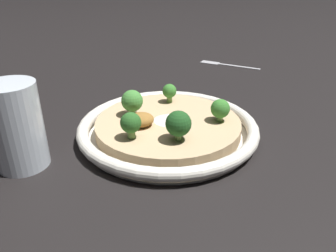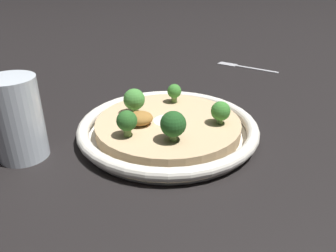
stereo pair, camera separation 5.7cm
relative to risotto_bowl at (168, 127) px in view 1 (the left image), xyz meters
The scene contains 11 objects.
ground_plane 0.02m from the risotto_bowl, ahead, with size 6.00×6.00×0.00m, color black.
risotto_bowl is the anchor object (origin of this frame).
cheese_sprinkle 0.02m from the risotto_bowl, 110.92° to the left, with size 0.05×0.05×0.01m.
crispy_onion_garnish 0.06m from the risotto_bowl, ahead, with size 0.04×0.04×0.02m.
broccoli_back 0.08m from the risotto_bowl, 84.98° to the left, with size 0.04×0.04×0.05m.
broccoli_right 0.08m from the risotto_bowl, 37.70° to the right, with size 0.04×0.04×0.05m.
broccoli_front 0.09m from the risotto_bowl, 109.63° to the right, with size 0.03×0.03×0.04m.
broccoli_back_right 0.09m from the risotto_bowl, 30.17° to the left, with size 0.03×0.03×0.04m.
broccoli_back_left 0.10m from the risotto_bowl, 160.95° to the left, with size 0.03×0.03×0.04m.
drinking_glass 0.24m from the risotto_bowl, ahead, with size 0.08×0.08×0.13m.
fork_utensil 0.48m from the risotto_bowl, 128.08° to the right, with size 0.14×0.14×0.00m.
Camera 1 is at (0.16, 0.49, 0.28)m, focal length 35.00 mm.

